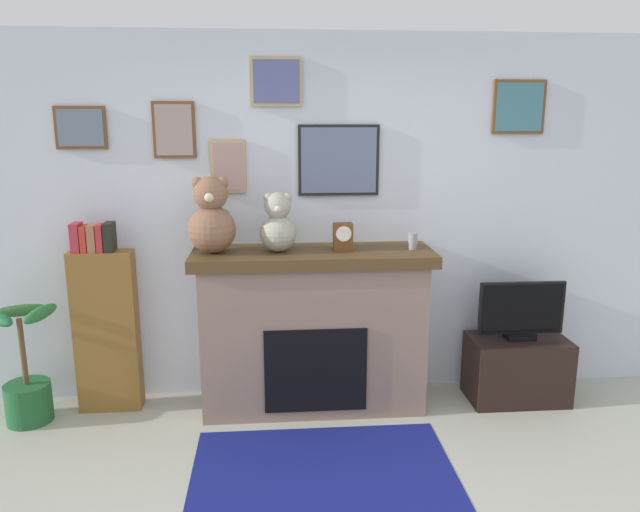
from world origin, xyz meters
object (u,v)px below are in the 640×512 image
Objects in this scene: teddy_bear_brown at (212,219)px; teddy_bear_tan at (278,225)px; tv_stand at (517,369)px; television at (521,311)px; potted_plant at (26,379)px; mantel_clock at (343,237)px; bookshelf at (106,325)px; candle_jar at (413,241)px; fireplace at (313,329)px.

teddy_bear_tan is (0.44, 0.00, -0.05)m from teddy_bear_brown.
television is at bearing -90.00° from tv_stand.
mantel_clock reaches higher than potted_plant.
mantel_clock is at bearing 179.04° from television.
bookshelf is at bearing 178.01° from television.
teddy_bear_brown reaches higher than candle_jar.
tv_stand is (3.43, 0.05, -0.07)m from potted_plant.
fireplace is at bearing 178.52° from candle_jar.
mantel_clock is at bearing 179.11° from tv_stand.
teddy_bear_brown is at bearing -179.98° from teddy_bear_tan.
teddy_bear_tan is at bearing -179.97° from candle_jar.
fireplace reaches higher than television.
television is (1.49, -0.04, 0.10)m from fireplace.
teddy_bear_tan reaches higher than television.
potted_plant is (-0.51, -0.15, -0.32)m from bookshelf.
tv_stand is at bearing -1.52° from candle_jar.
bookshelf is at bearing 174.06° from teddy_bear_brown.
tv_stand is (2.92, -0.10, -0.39)m from bookshelf.
television is at bearing -1.63° from candle_jar.
fireplace is at bearing 178.44° from television.
bookshelf is 7.14× the size of mantel_clock.
teddy_bear_brown reaches higher than tv_stand.
teddy_bear_brown is at bearing 179.95° from mantel_clock.
tv_stand is 1.25m from candle_jar.
bookshelf is at bearing 178.04° from tv_stand.
teddy_bear_brown is at bearing 179.45° from tv_stand.
television is 1.54× the size of teddy_bear_tan.
television is 1.84m from teddy_bear_tan.
teddy_bear_brown reaches higher than fireplace.
teddy_bear_brown is at bearing -178.44° from fireplace.
tv_stand is at bearing -0.55° from teddy_bear_brown.
bookshelf is 2.17× the size of television.
fireplace is 2.02× the size of potted_plant.
fireplace is 1.96m from potted_plant.
fireplace is 0.69m from mantel_clock.
candle_jar is 0.28× the size of teddy_bear_tan.
candle_jar is at bearing 178.48° from tv_stand.
teddy_bear_brown is (-2.16, 0.02, 0.69)m from television.
candle_jar is 0.93m from teddy_bear_tan.
tv_stand is 0.44m from television.
bookshelf is at bearing 177.20° from mantel_clock.
teddy_bear_tan is at bearing -175.55° from fireplace.
television is at bearing -0.74° from teddy_bear_tan.
television reaches higher than potted_plant.
tv_stand is 2.03m from teddy_bear_tan.
fireplace is 1.23× the size of bookshelf.
tv_stand is at bearing 90.00° from television.
candle_jar reaches higher than television.
fireplace is 1.44m from bookshelf.
fireplace is at bearing 174.65° from mantel_clock.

